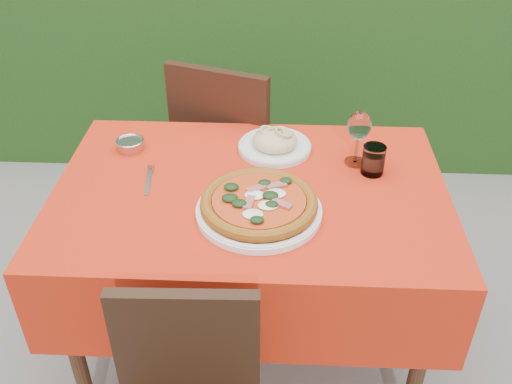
{
  "coord_description": "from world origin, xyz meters",
  "views": [
    {
      "loc": [
        0.09,
        -1.49,
        1.79
      ],
      "look_at": [
        0.02,
        -0.05,
        0.77
      ],
      "focal_mm": 40.0,
      "sensor_mm": 36.0,
      "label": 1
    }
  ],
  "objects_px": {
    "water_glass": "(373,161)",
    "steel_ramekin": "(130,145)",
    "pizza_plate": "(259,205)",
    "pasta_plate": "(275,143)",
    "fork": "(148,183)",
    "chair_far": "(230,149)",
    "wine_glass": "(359,128)"
  },
  "relations": [
    {
      "from": "chair_far",
      "to": "water_glass",
      "type": "relative_size",
      "value": 9.38
    },
    {
      "from": "water_glass",
      "to": "pasta_plate",
      "type": "bearing_deg",
      "value": 157.57
    },
    {
      "from": "chair_far",
      "to": "steel_ramekin",
      "type": "bearing_deg",
      "value": 68.9
    },
    {
      "from": "chair_far",
      "to": "fork",
      "type": "xyz_separation_m",
      "value": [
        -0.21,
        -0.58,
        0.21
      ]
    },
    {
      "from": "water_glass",
      "to": "fork",
      "type": "height_order",
      "value": "water_glass"
    },
    {
      "from": "pizza_plate",
      "to": "fork",
      "type": "bearing_deg",
      "value": 158.25
    },
    {
      "from": "chair_far",
      "to": "fork",
      "type": "height_order",
      "value": "chair_far"
    },
    {
      "from": "chair_far",
      "to": "pizza_plate",
      "type": "height_order",
      "value": "chair_far"
    },
    {
      "from": "water_glass",
      "to": "steel_ramekin",
      "type": "height_order",
      "value": "water_glass"
    },
    {
      "from": "chair_far",
      "to": "pasta_plate",
      "type": "relative_size",
      "value": 3.63
    },
    {
      "from": "fork",
      "to": "steel_ramekin",
      "type": "distance_m",
      "value": 0.24
    },
    {
      "from": "fork",
      "to": "steel_ramekin",
      "type": "bearing_deg",
      "value": 110.29
    },
    {
      "from": "pasta_plate",
      "to": "steel_ramekin",
      "type": "bearing_deg",
      "value": -177.35
    },
    {
      "from": "pizza_plate",
      "to": "chair_far",
      "type": "bearing_deg",
      "value": 101.99
    },
    {
      "from": "fork",
      "to": "water_glass",
      "type": "bearing_deg",
      "value": 1.18
    },
    {
      "from": "pizza_plate",
      "to": "steel_ramekin",
      "type": "bearing_deg",
      "value": 142.96
    },
    {
      "from": "water_glass",
      "to": "pizza_plate",
      "type": "bearing_deg",
      "value": -146.2
    },
    {
      "from": "pizza_plate",
      "to": "wine_glass",
      "type": "distance_m",
      "value": 0.45
    },
    {
      "from": "water_glass",
      "to": "fork",
      "type": "bearing_deg",
      "value": -172.28
    },
    {
      "from": "chair_far",
      "to": "water_glass",
      "type": "distance_m",
      "value": 0.76
    },
    {
      "from": "steel_ramekin",
      "to": "chair_far",
      "type": "bearing_deg",
      "value": 49.69
    },
    {
      "from": "wine_glass",
      "to": "chair_far",
      "type": "bearing_deg",
      "value": 137.81
    },
    {
      "from": "chair_far",
      "to": "water_glass",
      "type": "xyz_separation_m",
      "value": [
        0.52,
        -0.48,
        0.26
      ]
    },
    {
      "from": "water_glass",
      "to": "wine_glass",
      "type": "xyz_separation_m",
      "value": [
        -0.05,
        0.06,
        0.09
      ]
    },
    {
      "from": "chair_far",
      "to": "pizza_plate",
      "type": "xyz_separation_m",
      "value": [
        0.15,
        -0.73,
        0.24
      ]
    },
    {
      "from": "pasta_plate",
      "to": "water_glass",
      "type": "xyz_separation_m",
      "value": [
        0.33,
        -0.13,
        0.02
      ]
    },
    {
      "from": "chair_far",
      "to": "steel_ramekin",
      "type": "distance_m",
      "value": 0.54
    },
    {
      "from": "wine_glass",
      "to": "fork",
      "type": "distance_m",
      "value": 0.71
    },
    {
      "from": "pasta_plate",
      "to": "wine_glass",
      "type": "distance_m",
      "value": 0.31
    },
    {
      "from": "water_glass",
      "to": "steel_ramekin",
      "type": "distance_m",
      "value": 0.84
    },
    {
      "from": "water_glass",
      "to": "fork",
      "type": "distance_m",
      "value": 0.74
    },
    {
      "from": "pasta_plate",
      "to": "fork",
      "type": "relative_size",
      "value": 1.37
    }
  ]
}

